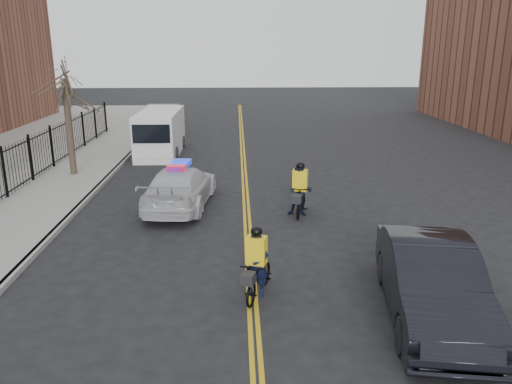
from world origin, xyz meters
The scene contains 12 objects.
ground centered at (0.00, 0.00, 0.00)m, with size 120.00×120.00×0.00m, color black.
center_line_left centered at (-0.08, 8.00, 0.01)m, with size 0.10×60.00×0.01m, color gold.
center_line_right centered at (0.08, 8.00, 0.01)m, with size 0.10×60.00×0.01m, color gold.
sidewalk centered at (-7.50, 8.00, 0.07)m, with size 3.00×60.00×0.15m, color gray.
curb centered at (-6.00, 8.00, 0.07)m, with size 0.20×60.00×0.15m, color gray.
iron_fence centered at (-9.00, 8.00, 1.00)m, with size 0.12×28.00×2.00m, color black, non-canonical shape.
street_tree centered at (-7.60, 10.00, 3.53)m, with size 3.20×3.20×4.80m.
police_cruiser centered at (-2.38, 5.56, 0.74)m, with size 2.57×5.24×1.63m.
dark_sedan centered at (3.77, -2.44, 0.83)m, with size 1.76×5.05×1.66m, color black.
cargo_van centered at (-4.42, 14.72, 1.13)m, with size 2.19×5.55×2.31m.
cyclist_near centered at (0.10, -1.32, 0.60)m, with size 1.16×1.85×1.72m.
cyclist_far centered at (1.81, 4.40, 0.74)m, with size 1.00×1.94×1.88m.
Camera 1 is at (-0.31, -11.87, 5.62)m, focal length 35.00 mm.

